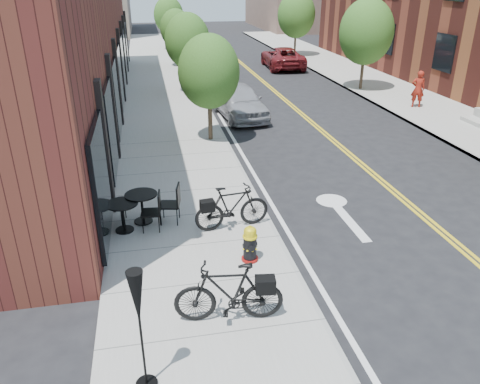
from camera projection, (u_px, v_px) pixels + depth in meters
ground at (299, 276)px, 9.74m from camera, size 120.00×120.00×0.00m
sidewalk_near at (172, 135)px, 18.27m from camera, size 4.00×70.00×0.12m
sidewalk_far at (448, 118)px, 20.39m from camera, size 4.00×70.00×0.12m
building_near at (53, 33)px, 19.59m from camera, size 5.00×28.00×7.00m
tree_near_a at (209, 72)px, 16.55m from camera, size 2.20×2.20×3.81m
tree_near_b at (187, 41)px, 23.63m from camera, size 2.30×2.30×3.98m
tree_near_c at (176, 29)px, 30.83m from camera, size 2.10×2.10×3.67m
tree_near_d at (169, 15)px, 37.84m from camera, size 2.40×2.40×4.11m
tree_far_b at (366, 32)px, 24.22m from camera, size 2.80×2.80×4.62m
tree_far_c at (296, 15)px, 34.90m from camera, size 2.80×2.80×4.62m
fire_hydrant at (250, 244)px, 9.93m from camera, size 0.42×0.42×0.83m
bicycle_left at (229, 293)px, 8.11m from camera, size 1.98×0.79×1.16m
bicycle_right at (232, 207)px, 11.17m from camera, size 1.88×0.74×1.10m
bistro_set_b at (142, 204)px, 11.46m from camera, size 1.89×0.94×0.99m
bistro_set_c at (123, 213)px, 11.06m from camera, size 1.79×0.83×0.95m
patio_umbrella at (138, 307)px, 6.40m from camera, size 0.33×0.33×2.03m
parked_car_a at (239, 101)px, 20.43m from camera, size 2.15×4.44×1.46m
parked_car_b at (210, 64)px, 29.27m from camera, size 1.91×4.33×1.38m
parked_car_c at (194, 50)px, 33.95m from camera, size 2.39×5.44×1.55m
parked_car_far at (283, 58)px, 31.51m from camera, size 2.58×5.12×1.39m
pedestrian at (418, 89)px, 21.54m from camera, size 0.71×0.60×1.67m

